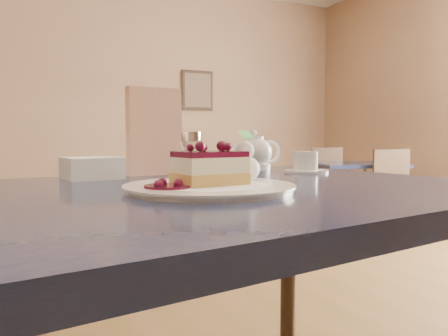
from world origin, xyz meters
name	(u,v)px	position (x,y,z in m)	size (l,w,h in m)	color
main_table	(196,229)	(-0.06, 0.05, 0.75)	(1.46, 1.10, 0.84)	#1D253E
dessert_plate	(210,188)	(-0.05, 0.00, 0.84)	(0.33, 0.33, 0.01)	white
cheesecake_slice	(210,168)	(-0.05, 0.00, 0.88)	(0.15, 0.12, 0.07)	#E5AB56
whipped_cream	(245,169)	(0.04, 0.02, 0.88)	(0.06, 0.06, 0.06)	white
berry_sauce	(168,186)	(-0.15, -0.03, 0.85)	(0.09, 0.09, 0.01)	#3E0425
tea_set	(263,155)	(0.32, 0.43, 0.88)	(0.27, 0.30, 0.12)	white
menu_card	(154,132)	(-0.06, 0.40, 0.96)	(0.16, 0.03, 0.25)	beige
sugar_shaker	(190,152)	(0.07, 0.44, 0.90)	(0.07, 0.07, 0.12)	white
napkin_stack	(92,168)	(-0.23, 0.36, 0.86)	(0.13, 0.13, 0.06)	white
bg_table_far_right	(355,219)	(2.83, 2.88, 0.06)	(1.05, 1.62, 1.08)	#1D253E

